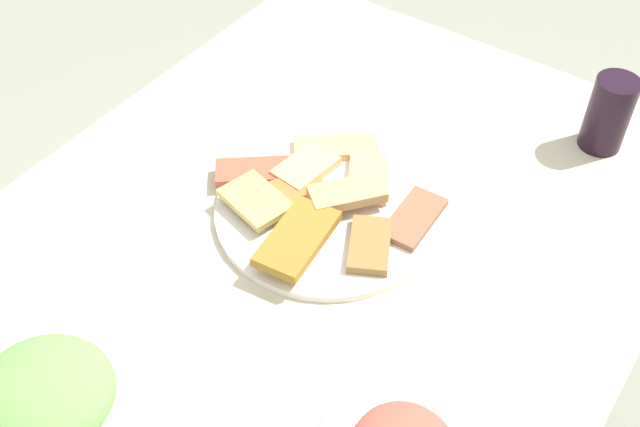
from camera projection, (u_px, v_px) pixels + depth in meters
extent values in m
cube|color=beige|center=(314.00, 245.00, 1.10)|extent=(1.13, 0.87, 0.02)
cylinder|color=#494357|center=(308.00, 144.00, 1.80)|extent=(0.04, 0.04, 0.71)
cylinder|color=#494357|center=(626.00, 292.00, 1.50)|extent=(0.04, 0.04, 0.71)
cylinder|color=white|center=(329.00, 210.00, 1.12)|extent=(0.33, 0.33, 0.01)
cube|color=tan|center=(347.00, 193.00, 1.10)|extent=(0.11, 0.11, 0.02)
cube|color=#E6B475|center=(306.00, 168.00, 1.16)|extent=(0.10, 0.07, 0.02)
cube|color=#CFB95F|center=(256.00, 200.00, 1.10)|extent=(0.09, 0.11, 0.01)
cube|color=olive|center=(295.00, 237.00, 1.04)|extent=(0.14, 0.08, 0.01)
cube|color=tan|center=(368.00, 179.00, 1.14)|extent=(0.11, 0.10, 0.01)
cube|color=olive|center=(370.00, 245.00, 1.05)|extent=(0.11, 0.09, 0.01)
cube|color=brown|center=(414.00, 218.00, 1.09)|extent=(0.11, 0.06, 0.01)
cube|color=#E9B368|center=(336.00, 147.00, 1.19)|extent=(0.12, 0.13, 0.01)
cube|color=#CE533A|center=(262.00, 171.00, 1.16)|extent=(0.13, 0.14, 0.01)
cube|color=orange|center=(292.00, 194.00, 1.12)|extent=(0.12, 0.10, 0.01)
cylinder|color=white|center=(49.00, 404.00, 0.90)|extent=(0.21, 0.21, 0.01)
ellipsoid|color=#6DAA50|center=(44.00, 393.00, 0.89)|extent=(0.21, 0.22, 0.07)
sphere|color=yellow|center=(59.00, 401.00, 0.88)|extent=(0.03, 0.03, 0.03)
cylinder|color=black|center=(609.00, 114.00, 1.18)|extent=(0.09, 0.09, 0.12)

